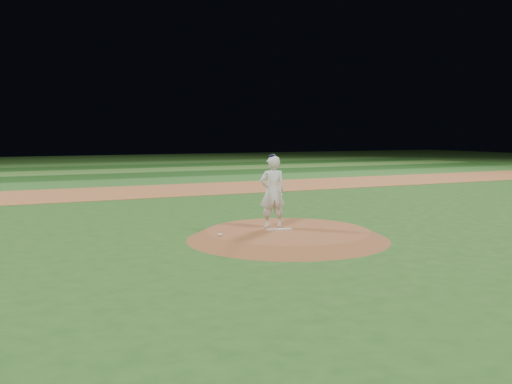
% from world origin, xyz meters
% --- Properties ---
extents(ground, '(120.00, 120.00, 0.00)m').
position_xyz_m(ground, '(0.00, 0.00, 0.00)').
color(ground, '#25521A').
rests_on(ground, ground).
extents(infield_dirt_band, '(70.00, 6.00, 0.02)m').
position_xyz_m(infield_dirt_band, '(0.00, 14.00, 0.01)').
color(infield_dirt_band, '#A36032').
rests_on(infield_dirt_band, ground).
extents(outfield_stripe_0, '(70.00, 5.00, 0.02)m').
position_xyz_m(outfield_stripe_0, '(0.00, 19.50, 0.01)').
color(outfield_stripe_0, '#2C6424').
rests_on(outfield_stripe_0, ground).
extents(outfield_stripe_1, '(70.00, 5.00, 0.02)m').
position_xyz_m(outfield_stripe_1, '(0.00, 24.50, 0.01)').
color(outfield_stripe_1, '#184215').
rests_on(outfield_stripe_1, ground).
extents(outfield_stripe_2, '(70.00, 5.00, 0.02)m').
position_xyz_m(outfield_stripe_2, '(0.00, 29.50, 0.01)').
color(outfield_stripe_2, '#42782B').
rests_on(outfield_stripe_2, ground).
extents(outfield_stripe_3, '(70.00, 5.00, 0.02)m').
position_xyz_m(outfield_stripe_3, '(0.00, 34.50, 0.01)').
color(outfield_stripe_3, '#1A4616').
rests_on(outfield_stripe_3, ground).
extents(outfield_stripe_4, '(70.00, 5.00, 0.02)m').
position_xyz_m(outfield_stripe_4, '(0.00, 39.50, 0.01)').
color(outfield_stripe_4, '#326625').
rests_on(outfield_stripe_4, ground).
extents(outfield_stripe_5, '(70.00, 5.00, 0.02)m').
position_xyz_m(outfield_stripe_5, '(0.00, 44.50, 0.01)').
color(outfield_stripe_5, '#224B18').
rests_on(outfield_stripe_5, ground).
extents(pitchers_mound, '(5.50, 5.50, 0.25)m').
position_xyz_m(pitchers_mound, '(0.00, 0.00, 0.12)').
color(pitchers_mound, brown).
rests_on(pitchers_mound, ground).
extents(pitching_rubber, '(0.69, 0.31, 0.03)m').
position_xyz_m(pitching_rubber, '(-0.20, 0.11, 0.27)').
color(pitching_rubber, silver).
rests_on(pitching_rubber, pitchers_mound).
extents(rosin_bag, '(0.12, 0.12, 0.06)m').
position_xyz_m(rosin_bag, '(-2.00, -0.03, 0.28)').
color(rosin_bag, silver).
rests_on(rosin_bag, pitchers_mound).
extents(pitcher_on_mound, '(0.80, 0.60, 2.05)m').
position_xyz_m(pitcher_on_mound, '(-0.21, 0.52, 1.26)').
color(pitcher_on_mound, white).
rests_on(pitcher_on_mound, pitchers_mound).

